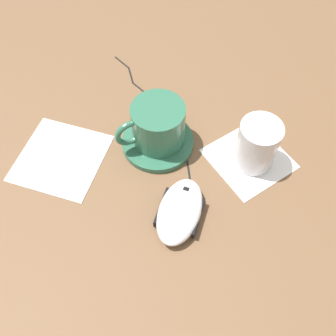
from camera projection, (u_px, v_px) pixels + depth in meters
name	position (u px, v px, depth m)	size (l,w,h in m)	color
ground_plane	(159.00, 154.00, 0.65)	(3.00, 3.00, 0.00)	brown
saucer	(158.00, 142.00, 0.66)	(0.13, 0.13, 0.01)	#2D664C
coffee_cup	(157.00, 125.00, 0.62)	(0.12, 0.09, 0.07)	#2D664C
computer_mouse	(180.00, 211.00, 0.57)	(0.13, 0.11, 0.03)	silver
mouse_cable	(157.00, 109.00, 0.70)	(0.10, 0.33, 0.00)	black
napkin_under_glass	(249.00, 158.00, 0.64)	(0.12, 0.12, 0.00)	white
drinking_glass	(257.00, 145.00, 0.60)	(0.07, 0.07, 0.09)	silver
napkin_spare	(61.00, 158.00, 0.64)	(0.14, 0.14, 0.00)	white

